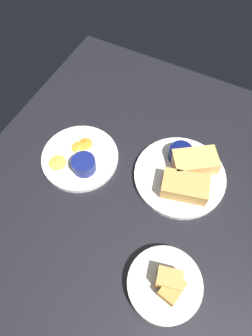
# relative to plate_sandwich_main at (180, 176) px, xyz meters

# --- Properties ---
(ground_plane) EXTENTS (1.10, 1.10, 0.03)m
(ground_plane) POSITION_rel_plate_sandwich_main_xyz_m (0.04, 0.10, -0.02)
(ground_plane) COLOR black
(plate_sandwich_main) EXTENTS (0.27, 0.27, 0.02)m
(plate_sandwich_main) POSITION_rel_plate_sandwich_main_xyz_m (0.00, 0.00, 0.00)
(plate_sandwich_main) COLOR white
(plate_sandwich_main) RESTS_ON ground_plane
(sandwich_half_near) EXTENTS (0.15, 0.11, 0.05)m
(sandwich_half_near) POSITION_rel_plate_sandwich_main_xyz_m (-0.03, 0.04, 0.03)
(sandwich_half_near) COLOR tan
(sandwich_half_near) RESTS_ON plate_sandwich_main
(sandwich_half_far) EXTENTS (0.15, 0.14, 0.05)m
(sandwich_half_far) POSITION_rel_plate_sandwich_main_xyz_m (-0.02, -0.05, 0.03)
(sandwich_half_far) COLOR tan
(sandwich_half_far) RESTS_ON plate_sandwich_main
(ramekin_dark_sauce) EXTENTS (0.07, 0.07, 0.04)m
(ramekin_dark_sauce) POSITION_rel_plate_sandwich_main_xyz_m (0.02, -0.06, 0.03)
(ramekin_dark_sauce) COLOR #0C144C
(ramekin_dark_sauce) RESTS_ON plate_sandwich_main
(spoon_by_dark_ramekin) EXTENTS (0.07, 0.09, 0.01)m
(spoon_by_dark_ramekin) POSITION_rel_plate_sandwich_main_xyz_m (-0.01, -0.01, 0.01)
(spoon_by_dark_ramekin) COLOR silver
(spoon_by_dark_ramekin) RESTS_ON plate_sandwich_main
(plate_chips_companion) EXTENTS (0.24, 0.24, 0.02)m
(plate_chips_companion) POSITION_rel_plate_sandwich_main_xyz_m (0.30, 0.08, 0.00)
(plate_chips_companion) COLOR white
(plate_chips_companion) RESTS_ON ground_plane
(ramekin_light_gravy) EXTENTS (0.07, 0.07, 0.04)m
(ramekin_light_gravy) POSITION_rel_plate_sandwich_main_xyz_m (0.26, 0.11, 0.03)
(ramekin_light_gravy) COLOR navy
(ramekin_light_gravy) RESTS_ON plate_chips_companion
(spoon_by_gravy_ramekin) EXTENTS (0.08, 0.08, 0.01)m
(spoon_by_gravy_ramekin) POSITION_rel_plate_sandwich_main_xyz_m (0.26, 0.11, 0.01)
(spoon_by_gravy_ramekin) COLOR silver
(spoon_by_gravy_ramekin) RESTS_ON plate_chips_companion
(plantain_chip_scatter) EXTENTS (0.10, 0.16, 0.01)m
(plantain_chip_scatter) POSITION_rel_plate_sandwich_main_xyz_m (0.33, 0.08, 0.01)
(plantain_chip_scatter) COLOR orange
(plantain_chip_scatter) RESTS_ON plate_chips_companion
(bread_basket_rear) EXTENTS (0.19, 0.19, 0.07)m
(bread_basket_rear) POSITION_rel_plate_sandwich_main_xyz_m (-0.08, 0.30, 0.01)
(bread_basket_rear) COLOR silver
(bread_basket_rear) RESTS_ON ground_plane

